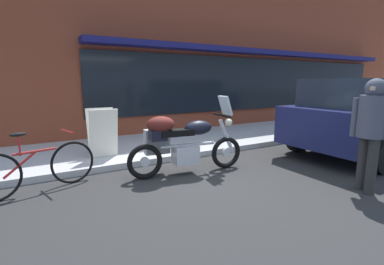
{
  "coord_description": "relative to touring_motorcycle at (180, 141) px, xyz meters",
  "views": [
    {
      "loc": [
        -2.45,
        -3.91,
        1.64
      ],
      "look_at": [
        0.12,
        0.5,
        0.7
      ],
      "focal_mm": 26.02,
      "sensor_mm": 36.0,
      "label": 1
    }
  ],
  "objects": [
    {
      "name": "ground_plane",
      "position": [
        0.21,
        -0.35,
        -0.6
      ],
      "size": [
        80.0,
        80.0,
        0.0
      ],
      "primitive_type": "plane",
      "color": "#2C2C2C"
    },
    {
      "name": "storefront_building",
      "position": [
        5.4,
        3.64,
        2.16
      ],
      "size": [
        18.39,
        0.9,
        5.61
      ],
      "color": "brown",
      "rests_on": "ground_plane"
    },
    {
      "name": "sidewalk_curb",
      "position": [
        9.21,
        2.12,
        -0.54
      ],
      "size": [
        30.0,
        2.73,
        0.12
      ],
      "color": "#B4B4B4",
      "rests_on": "ground_plane"
    },
    {
      "name": "touring_motorcycle",
      "position": [
        0.0,
        0.0,
        0.0
      ],
      "size": [
        2.18,
        0.83,
        1.38
      ],
      "color": "black",
      "rests_on": "ground_plane"
    },
    {
      "name": "parked_bicycle",
      "position": [
        -2.25,
        0.33,
        -0.22
      ],
      "size": [
        1.71,
        0.6,
        0.94
      ],
      "color": "black",
      "rests_on": "ground_plane"
    },
    {
      "name": "parked_minivan",
      "position": [
        4.66,
        -0.91,
        0.31
      ],
      "size": [
        4.84,
        2.05,
        1.7
      ],
      "color": "#191E4C",
      "rests_on": "ground_plane"
    },
    {
      "name": "pedestrian_walking",
      "position": [
        2.01,
        -2.13,
        0.46
      ],
      "size": [
        0.44,
        0.55,
        1.68
      ],
      "color": "#2B2B2B",
      "rests_on": "ground_plane"
    },
    {
      "name": "sandwich_board_sign",
      "position": [
        -1.02,
        1.45,
        0.02
      ],
      "size": [
        0.55,
        0.42,
        0.98
      ],
      "color": "silver",
      "rests_on": "sidewalk_curb"
    }
  ]
}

